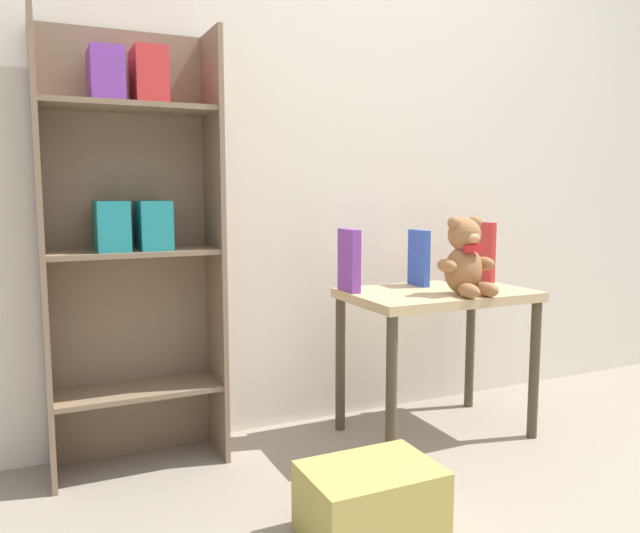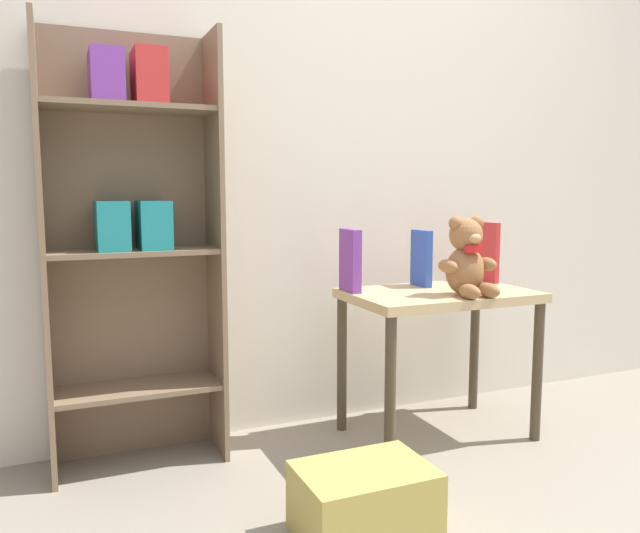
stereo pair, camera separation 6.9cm
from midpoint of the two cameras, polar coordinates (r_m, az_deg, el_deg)
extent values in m
cube|color=silver|center=(2.67, 2.13, 12.83)|extent=(4.80, 0.06, 2.50)
cube|color=#7F664C|center=(2.23, -23.17, 0.96)|extent=(0.02, 0.25, 1.53)
cube|color=#7F664C|center=(2.30, -8.72, 1.61)|extent=(0.02, 0.25, 1.53)
cube|color=#7F664C|center=(2.37, -16.20, 1.55)|extent=(0.59, 0.02, 1.53)
cube|color=#7F664C|center=(2.35, -15.43, -10.68)|extent=(0.56, 0.23, 0.02)
cube|color=#7F664C|center=(2.25, -15.83, 1.30)|extent=(0.56, 0.23, 0.02)
cube|color=#7F664C|center=(2.26, -16.25, 13.76)|extent=(0.56, 0.23, 0.02)
cube|color=purple|center=(2.25, -18.11, 16.14)|extent=(0.11, 0.18, 0.17)
cube|color=red|center=(2.27, -14.50, 16.34)|extent=(0.11, 0.18, 0.18)
cube|color=teal|center=(2.22, -17.63, 3.57)|extent=(0.11, 0.18, 0.17)
cube|color=teal|center=(2.24, -14.12, 3.71)|extent=(0.11, 0.18, 0.17)
cube|color=tan|center=(2.50, 11.62, -2.61)|extent=(0.72, 0.46, 0.04)
cylinder|color=#453A29|center=(2.23, 7.33, -11.41)|extent=(0.04, 0.04, 0.55)
cylinder|color=#453A29|center=(2.61, 19.97, -9.04)|extent=(0.04, 0.04, 0.55)
cylinder|color=#453A29|center=(2.57, 2.78, -8.91)|extent=(0.04, 0.04, 0.55)
cylinder|color=#453A29|center=(2.91, 14.59, -7.25)|extent=(0.04, 0.04, 0.55)
ellipsoid|color=#99663D|center=(2.41, 13.91, -0.38)|extent=(0.16, 0.12, 0.18)
sphere|color=#99663D|center=(2.40, 14.00, 2.82)|extent=(0.13, 0.13, 0.13)
sphere|color=#99663D|center=(2.37, 13.12, 3.86)|extent=(0.05, 0.05, 0.05)
sphere|color=#99663D|center=(2.43, 14.92, 3.88)|extent=(0.05, 0.05, 0.05)
ellipsoid|color=tan|center=(2.36, 14.77, 2.50)|extent=(0.05, 0.04, 0.04)
ellipsoid|color=#99663D|center=(2.35, 12.43, 0.02)|extent=(0.05, 0.10, 0.05)
ellipsoid|color=#99663D|center=(2.45, 15.77, 0.21)|extent=(0.05, 0.10, 0.05)
ellipsoid|color=#99663D|center=(2.33, 14.34, -2.25)|extent=(0.05, 0.11, 0.05)
ellipsoid|color=#99663D|center=(2.38, 15.98, -2.10)|extent=(0.05, 0.11, 0.05)
cube|color=red|center=(2.36, 14.70, 1.56)|extent=(0.07, 0.02, 0.03)
cube|color=purple|center=(2.42, 3.59, 0.55)|extent=(0.04, 0.14, 0.24)
cube|color=#2D51B7|center=(2.59, 10.00, 0.74)|extent=(0.03, 0.12, 0.23)
cube|color=red|center=(2.78, 15.68, 1.27)|extent=(0.02, 0.15, 0.26)
cube|color=tan|center=(1.89, 5.18, -20.67)|extent=(0.37, 0.27, 0.20)
camera|label=1|loc=(0.03, -89.14, 0.10)|focal=35.00mm
camera|label=2|loc=(0.03, 90.86, -0.10)|focal=35.00mm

